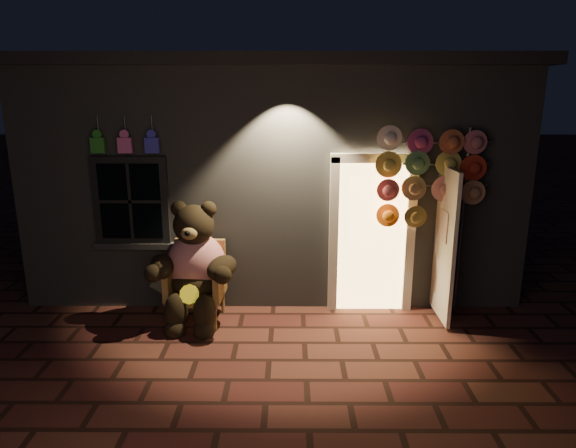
{
  "coord_description": "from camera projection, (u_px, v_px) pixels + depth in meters",
  "views": [
    {
      "loc": [
        0.24,
        -5.28,
        3.01
      ],
      "look_at": [
        0.21,
        1.0,
        1.35
      ],
      "focal_mm": 32.0,
      "sensor_mm": 36.0,
      "label": 1
    }
  ],
  "objects": [
    {
      "name": "hat_rack",
      "position": [
        429.0,
        174.0,
        6.6
      ],
      "size": [
        1.48,
        0.22,
        2.55
      ],
      "color": "#59595E",
      "rests_on": "ground"
    },
    {
      "name": "teddy_bear",
      "position": [
        195.0,
        267.0,
        6.64
      ],
      "size": [
        1.23,
        0.98,
        1.7
      ],
      "rotation": [
        0.0,
        0.0,
        -0.06
      ],
      "color": "red",
      "rests_on": "ground"
    },
    {
      "name": "wicker_armchair",
      "position": [
        198.0,
        281.0,
        6.83
      ],
      "size": [
        0.76,
        0.69,
        1.05
      ],
      "rotation": [
        0.0,
        0.0,
        -0.06
      ],
      "color": "olive",
      "rests_on": "ground"
    },
    {
      "name": "ground",
      "position": [
        269.0,
        360.0,
        5.87
      ],
      "size": [
        60.0,
        60.0,
        0.0
      ],
      "primitive_type": "plane",
      "color": "#572D21",
      "rests_on": "ground"
    },
    {
      "name": "shop_building",
      "position": [
        277.0,
        161.0,
        9.28
      ],
      "size": [
        7.3,
        5.95,
        3.51
      ],
      "color": "slate",
      "rests_on": "ground"
    }
  ]
}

